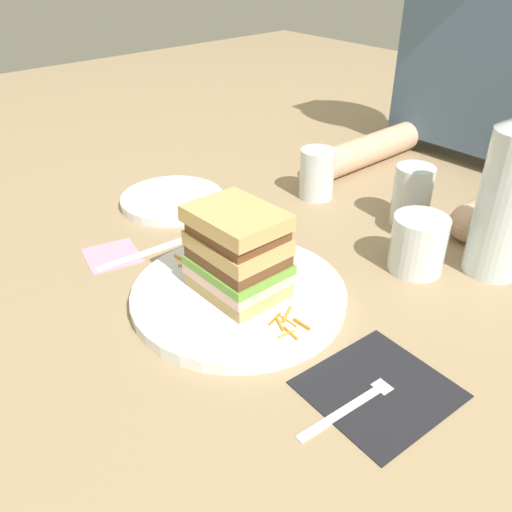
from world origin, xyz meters
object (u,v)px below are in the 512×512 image
object	(u,v)px
main_plate	(239,295)
water_bottle	(509,195)
fork	(363,397)
napkin_pink	(112,255)
side_plate	(172,200)
empty_tumbler_1	(317,174)
diner_across	(510,13)
empty_tumbler_0	(412,196)
napkin_dark	(377,390)
knife	(155,249)
sandwich	(238,252)
juice_glass	(418,247)

from	to	relation	value
main_plate	water_bottle	bearing A→B (deg)	60.50
fork	napkin_pink	xyz separation A→B (m)	(-0.43, -0.06, -0.00)
side_plate	napkin_pink	bearing A→B (deg)	-61.93
empty_tumbler_1	diner_across	xyz separation A→B (m)	(0.11, 0.36, 0.24)
empty_tumbler_0	napkin_pink	size ratio (longest dim) A/B	1.24
water_bottle	empty_tumbler_0	size ratio (longest dim) A/B	2.69
fork	empty_tumbler_1	distance (m)	0.50
napkin_dark	water_bottle	distance (m)	0.34
empty_tumbler_1	knife	bearing A→B (deg)	-95.15
knife	sandwich	bearing A→B (deg)	4.69
water_bottle	diner_across	size ratio (longest dim) A/B	0.44
fork	diner_across	xyz separation A→B (m)	(-0.26, 0.68, 0.28)
napkin_dark	diner_across	size ratio (longest dim) A/B	0.24
side_plate	napkin_dark	bearing A→B (deg)	-9.48
empty_tumbler_1	napkin_pink	world-z (taller)	empty_tumbler_1
empty_tumbler_1	napkin_dark	bearing A→B (deg)	-38.63
fork	napkin_pink	distance (m)	0.44
water_bottle	main_plate	bearing A→B (deg)	-119.50
juice_glass	napkin_pink	distance (m)	0.45
side_plate	napkin_pink	world-z (taller)	side_plate
side_plate	juice_glass	bearing A→B (deg)	19.56
fork	juice_glass	world-z (taller)	juice_glass
napkin_dark	side_plate	size ratio (longest dim) A/B	0.80
main_plate	side_plate	distance (m)	0.32
water_bottle	empty_tumbler_0	xyz separation A→B (m)	(-0.16, 0.03, -0.07)
main_plate	water_bottle	xyz separation A→B (m)	(0.18, 0.32, 0.11)
main_plate	diner_across	xyz separation A→B (m)	(-0.04, 0.67, 0.28)
napkin_pink	napkin_dark	bearing A→B (deg)	10.43
sandwich	juice_glass	distance (m)	0.27
fork	empty_tumbler_0	size ratio (longest dim) A/B	1.68
main_plate	empty_tumbler_0	distance (m)	0.35
main_plate	water_bottle	size ratio (longest dim) A/B	1.06
knife	empty_tumbler_1	distance (m)	0.33
main_plate	knife	distance (m)	0.18
water_bottle	napkin_pink	world-z (taller)	water_bottle
main_plate	empty_tumbler_0	xyz separation A→B (m)	(0.02, 0.35, 0.04)
sandwich	juice_glass	world-z (taller)	sandwich
sandwich	empty_tumbler_1	distance (m)	0.35
water_bottle	empty_tumbler_1	world-z (taller)	water_bottle
napkin_dark	juice_glass	distance (m)	0.26
side_plate	main_plate	bearing A→B (deg)	-17.51
juice_glass	side_plate	distance (m)	0.43
napkin_pink	main_plate	bearing A→B (deg)	18.90
napkin_dark	knife	world-z (taller)	same
knife	diner_across	xyz separation A→B (m)	(0.14, 0.68, 0.29)
main_plate	side_plate	bearing A→B (deg)	162.49
napkin_dark	water_bottle	bearing A→B (deg)	97.76
sandwich	diner_across	xyz separation A→B (m)	(-0.04, 0.67, 0.22)
water_bottle	side_plate	xyz separation A→B (m)	(-0.48, -0.22, -0.11)
napkin_pink	diner_across	world-z (taller)	diner_across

